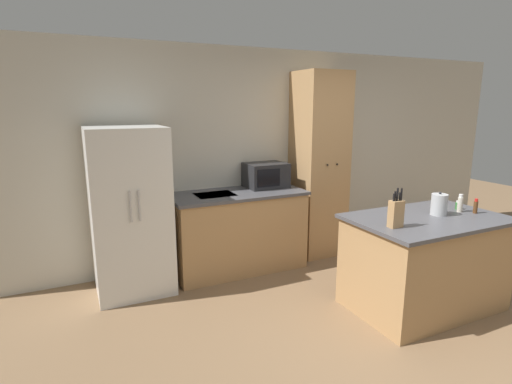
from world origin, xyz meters
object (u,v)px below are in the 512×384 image
pantry_cabinet (319,165)px  spice_bottle_short_red (458,205)px  spice_bottle_amber_oil (476,206)px  kettle (439,205)px  microwave (266,175)px  refrigerator (130,211)px  knife_block (396,213)px  spice_bottle_tall_dark (460,204)px

pantry_cabinet → spice_bottle_short_red: (0.58, -1.61, -0.22)m
spice_bottle_amber_oil → kettle: 0.39m
microwave → refrigerator: bearing=-174.6°
microwave → spice_bottle_amber_oil: microwave is taller
knife_block → spice_bottle_amber_oil: size_ratio=2.36×
kettle → pantry_cabinet: bearing=97.8°
knife_block → spice_bottle_tall_dark: size_ratio=1.93×
pantry_cabinet → knife_block: bearing=-103.4°
microwave → spice_bottle_amber_oil: (1.33, -1.85, -0.11)m
spice_bottle_tall_dark → spice_bottle_short_red: bearing=47.5°
knife_block → spice_bottle_amber_oil: knife_block is taller
spice_bottle_tall_dark → kettle: kettle is taller
spice_bottle_amber_oil → kettle: bearing=163.2°
refrigerator → spice_bottle_short_red: 3.33m
microwave → pantry_cabinet: bearing=-5.0°
refrigerator → spice_bottle_short_red: size_ratio=19.61×
spice_bottle_tall_dark → spice_bottle_short_red: size_ratio=2.01×
spice_bottle_tall_dark → refrigerator: bearing=151.1°
microwave → kettle: 1.99m
spice_bottle_short_red → spice_bottle_amber_oil: bearing=-82.3°
microwave → knife_block: size_ratio=1.44×
spice_bottle_short_red → spice_bottle_amber_oil: 0.18m
refrigerator → kettle: (2.61, -1.58, 0.14)m
spice_bottle_amber_oil → knife_block: bearing=-179.7°
spice_bottle_amber_oil → spice_bottle_tall_dark: bearing=132.2°
knife_block → spice_bottle_amber_oil: (1.03, 0.01, -0.06)m
spice_bottle_short_red → kettle: bearing=-169.9°
spice_bottle_tall_dark → spice_bottle_amber_oil: spice_bottle_tall_dark is taller
spice_bottle_short_red → microwave: bearing=127.9°
refrigerator → spice_bottle_tall_dark: refrigerator is taller
pantry_cabinet → kettle: (0.23, -1.68, -0.16)m
spice_bottle_tall_dark → spice_bottle_amber_oil: size_ratio=1.22×
spice_bottle_tall_dark → kettle: (-0.28, 0.01, 0.02)m
pantry_cabinet → knife_block: size_ratio=6.85×
microwave → kettle: (0.96, -1.74, -0.08)m
microwave → spice_bottle_short_red: size_ratio=5.59×
spice_bottle_short_red → kettle: 0.36m
microwave → knife_block: (0.30, -1.86, -0.06)m
refrigerator → kettle: refrigerator is taller
spice_bottle_amber_oil → refrigerator: bearing=150.4°
pantry_cabinet → refrigerator: bearing=-177.8°
spice_bottle_amber_oil → kettle: kettle is taller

